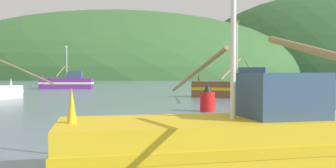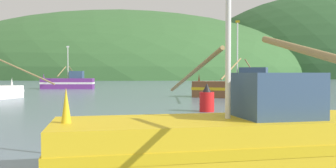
{
  "view_description": "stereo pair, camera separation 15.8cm",
  "coord_description": "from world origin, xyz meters",
  "px_view_note": "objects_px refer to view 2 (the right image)",
  "views": [
    {
      "loc": [
        2.32,
        -0.92,
        2.19
      ],
      "look_at": [
        -1.89,
        24.89,
        1.4
      ],
      "focal_mm": 37.64,
      "sensor_mm": 36.0,
      "label": 1
    },
    {
      "loc": [
        2.47,
        -0.89,
        2.19
      ],
      "look_at": [
        -1.89,
        24.89,
        1.4
      ],
      "focal_mm": 37.64,
      "sensor_mm": 36.0,
      "label": 2
    }
  ],
  "objects_px": {
    "fishing_boat_purple": "(68,83)",
    "channel_buoy": "(207,100)",
    "fishing_boat_yellow": "(243,140)",
    "fishing_boat_brown": "(244,88)"
  },
  "relations": [
    {
      "from": "fishing_boat_purple",
      "to": "channel_buoy",
      "type": "bearing_deg",
      "value": 118.43
    },
    {
      "from": "fishing_boat_yellow",
      "to": "fishing_boat_purple",
      "type": "xyz_separation_m",
      "value": [
        -22.5,
        38.71,
        0.17
      ]
    },
    {
      "from": "fishing_boat_yellow",
      "to": "fishing_boat_brown",
      "type": "distance_m",
      "value": 23.97
    },
    {
      "from": "fishing_boat_yellow",
      "to": "fishing_boat_brown",
      "type": "relative_size",
      "value": 0.85
    },
    {
      "from": "fishing_boat_purple",
      "to": "channel_buoy",
      "type": "height_order",
      "value": "fishing_boat_purple"
    },
    {
      "from": "fishing_boat_brown",
      "to": "fishing_boat_purple",
      "type": "xyz_separation_m",
      "value": [
        -23.6,
        14.76,
        -0.03
      ]
    },
    {
      "from": "fishing_boat_brown",
      "to": "fishing_boat_purple",
      "type": "height_order",
      "value": "fishing_boat_brown"
    },
    {
      "from": "fishing_boat_purple",
      "to": "channel_buoy",
      "type": "distance_m",
      "value": 33.69
    },
    {
      "from": "channel_buoy",
      "to": "fishing_boat_brown",
      "type": "bearing_deg",
      "value": 77.3
    },
    {
      "from": "fishing_boat_brown",
      "to": "fishing_boat_purple",
      "type": "bearing_deg",
      "value": -18.89
    }
  ]
}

